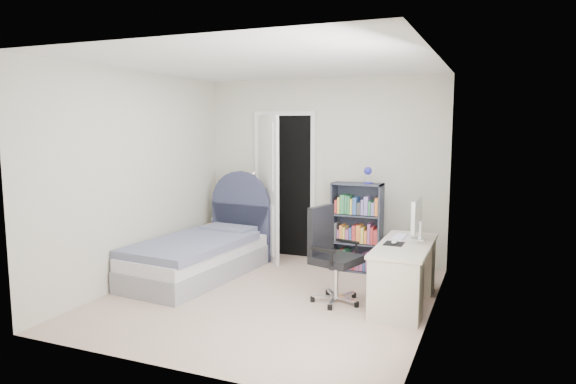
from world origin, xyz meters
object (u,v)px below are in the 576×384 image
at_px(floor_lamp, 252,224).
at_px(office_chair, 330,250).
at_px(bookcase, 357,230).
at_px(bed, 201,253).
at_px(desk, 404,271).
at_px(nightstand, 220,230).

bearing_deg(floor_lamp, office_chair, -38.45).
relative_size(bookcase, office_chair, 1.33).
xyz_separation_m(bed, floor_lamp, (0.25, 0.93, 0.23)).
distance_m(bed, bookcase, 2.00).
relative_size(floor_lamp, desk, 0.94).
bearing_deg(bed, floor_lamp, 74.84).
bearing_deg(bookcase, floor_lamp, -179.16).
height_order(nightstand, bookcase, bookcase).
relative_size(bed, nightstand, 3.88).
xyz_separation_m(bed, desk, (2.52, -0.07, 0.08)).
height_order(floor_lamp, bookcase, bookcase).
bearing_deg(bookcase, bed, -151.33).
relative_size(bookcase, desk, 1.02).
relative_size(floor_lamp, office_chair, 1.22).
xyz_separation_m(floor_lamp, bookcase, (1.49, 0.02, 0.02)).
height_order(bookcase, desk, bookcase).
relative_size(desk, office_chair, 1.30).
bearing_deg(nightstand, bed, -72.24).
bearing_deg(bookcase, nightstand, 177.05).
bearing_deg(bed, desk, -1.55).
bearing_deg(office_chair, desk, 15.38).
height_order(bed, bookcase, bookcase).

